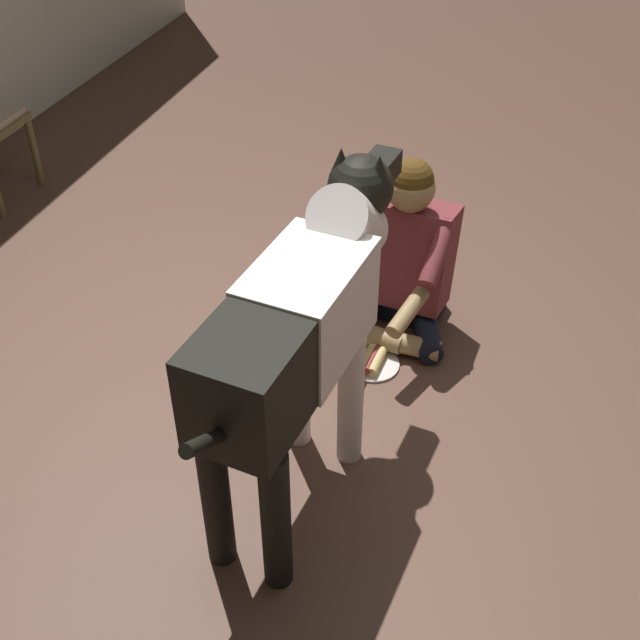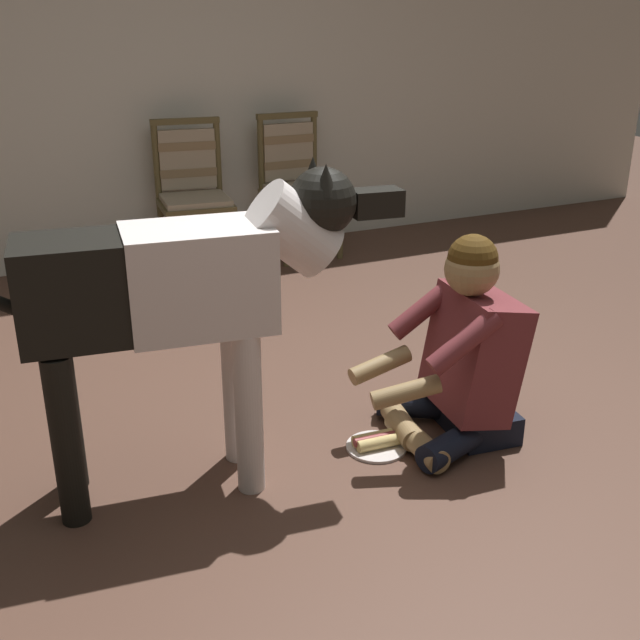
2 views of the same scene
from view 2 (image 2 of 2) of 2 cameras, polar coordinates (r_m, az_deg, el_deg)
The scene contains 7 objects.
ground_plane at distance 2.96m, azimuth 4.68°, elevation -10.86°, with size 15.51×15.51×0.00m, color brown.
back_wall at distance 5.44m, azimuth -12.50°, elevation 18.15°, with size 8.96×0.10×2.60m, color silver.
dining_chair_left_of_pair at distance 5.22m, azimuth -9.58°, elevation 9.81°, with size 0.51×0.51×0.98m.
dining_chair_right_of_pair at distance 5.47m, azimuth -1.87°, elevation 10.63°, with size 0.47×0.47×0.98m.
person_sitting_on_floor at distance 3.05m, azimuth 10.60°, elevation -2.77°, with size 0.68×0.57×0.84m.
large_dog at distance 2.58m, azimuth -10.24°, elevation 2.23°, with size 1.47×0.41×1.15m.
hot_dog_on_plate at distance 3.06m, azimuth 4.26°, elevation -9.16°, with size 0.24×0.24×0.06m.
Camera 2 is at (-1.29, -2.14, 1.59)m, focal length 42.59 mm.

